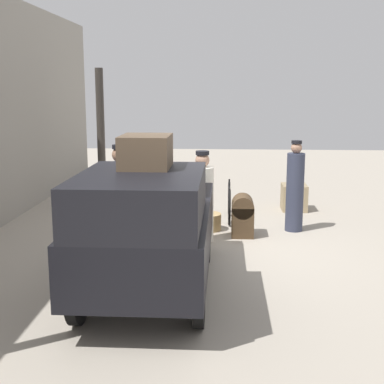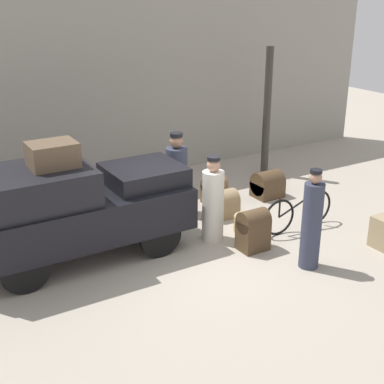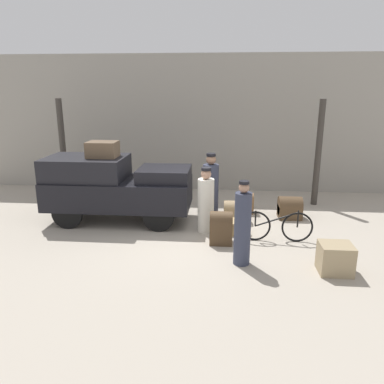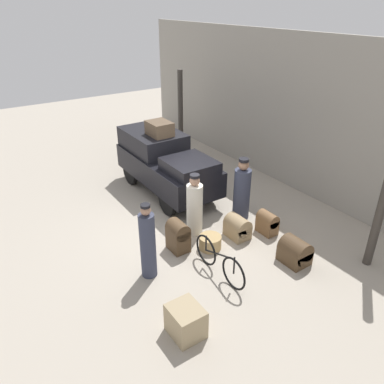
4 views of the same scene
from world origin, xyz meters
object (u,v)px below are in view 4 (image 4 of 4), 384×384
object	(u,v)px
trunk_barrel_dark	(237,227)
trunk_large_brown	(267,222)
porter_with_bicycle	(195,207)
porter_carrying_trunk	(242,192)
bicycle	(219,261)
porter_lifting_near_truck	(148,244)
trunk_wicker_pale	(295,252)
suitcase_small_leather	(186,321)
trunk_on_truck_roof	(160,128)
truck	(165,161)
suitcase_black_upright	(178,235)
wicker_basket	(210,242)

from	to	relation	value
trunk_barrel_dark	trunk_large_brown	distance (m)	0.78
porter_with_bicycle	porter_carrying_trunk	world-z (taller)	porter_carrying_trunk
bicycle	trunk_large_brown	size ratio (longest dim) A/B	2.89
porter_lifting_near_truck	trunk_large_brown	distance (m)	3.26
porter_carrying_trunk	trunk_wicker_pale	world-z (taller)	porter_carrying_trunk
suitcase_small_leather	trunk_wicker_pale	size ratio (longest dim) A/B	0.99
porter_carrying_trunk	bicycle	bearing A→B (deg)	-50.91
suitcase_small_leather	trunk_large_brown	distance (m)	3.77
bicycle	trunk_wicker_pale	size ratio (longest dim) A/B	2.70
suitcase_small_leather	trunk_on_truck_roof	size ratio (longest dim) A/B	0.82
truck	porter_carrying_trunk	bearing A→B (deg)	19.32
suitcase_black_upright	trunk_wicker_pale	bearing A→B (deg)	45.97
trunk_wicker_pale	trunk_barrel_dark	world-z (taller)	trunk_wicker_pale
trunk_barrel_dark	porter_with_bicycle	bearing A→B (deg)	-133.56
suitcase_black_upright	trunk_large_brown	world-z (taller)	suitcase_black_upright
porter_carrying_trunk	trunk_large_brown	size ratio (longest dim) A/B	2.95
suitcase_black_upright	trunk_on_truck_roof	world-z (taller)	trunk_on_truck_roof
trunk_wicker_pale	trunk_large_brown	distance (m)	1.25
porter_carrying_trunk	trunk_on_truck_roof	world-z (taller)	trunk_on_truck_roof
wicker_basket	porter_carrying_trunk	xyz separation A→B (m)	(-0.69, 1.52, 0.61)
porter_carrying_trunk	suitcase_small_leather	size ratio (longest dim) A/B	2.78
truck	bicycle	world-z (taller)	truck
porter_lifting_near_truck	trunk_large_brown	world-z (taller)	porter_lifting_near_truck
trunk_barrel_dark	trunk_on_truck_roof	xyz separation A→B (m)	(-3.42, -0.19, 1.64)
porter_with_bicycle	trunk_large_brown	distance (m)	1.87
porter_lifting_near_truck	trunk_large_brown	bearing A→B (deg)	86.32
trunk_wicker_pale	trunk_on_truck_roof	xyz separation A→B (m)	(-4.90, -0.60, 1.63)
porter_with_bicycle	suitcase_small_leather	distance (m)	3.25
truck	porter_lifting_near_truck	bearing A→B (deg)	-35.34
porter_with_bicycle	wicker_basket	bearing A→B (deg)	-5.05
trunk_barrel_dark	trunk_on_truck_roof	size ratio (longest dim) A/B	0.79
truck	porter_with_bicycle	bearing A→B (deg)	-13.52
suitcase_small_leather	trunk_on_truck_roof	bearing A→B (deg)	154.42
wicker_basket	porter_carrying_trunk	world-z (taller)	porter_carrying_trunk
bicycle	wicker_basket	xyz separation A→B (m)	(-0.88, 0.42, -0.21)
wicker_basket	trunk_wicker_pale	bearing A→B (deg)	40.31
porter_lifting_near_truck	suitcase_small_leather	distance (m)	1.85
trunk_barrel_dark	truck	bearing A→B (deg)	-176.51
trunk_on_truck_roof	trunk_barrel_dark	bearing A→B (deg)	3.23
bicycle	suitcase_small_leather	bearing A→B (deg)	-57.13
suitcase_small_leather	suitcase_black_upright	size ratio (longest dim) A/B	0.81
trunk_wicker_pale	suitcase_black_upright	world-z (taller)	suitcase_black_upright
wicker_basket	suitcase_small_leather	xyz separation A→B (m)	(1.82, -1.86, 0.13)
porter_carrying_trunk	suitcase_small_leather	world-z (taller)	porter_carrying_trunk
truck	suitcase_black_upright	size ratio (longest dim) A/B	4.91
trunk_large_brown	trunk_on_truck_roof	size ratio (longest dim) A/B	0.77
bicycle	porter_carrying_trunk	world-z (taller)	porter_carrying_trunk
bicycle	trunk_barrel_dark	xyz separation A→B (m)	(-0.90, 1.26, -0.10)
porter_carrying_trunk	trunk_barrel_dark	size ratio (longest dim) A/B	2.86
porter_lifting_near_truck	trunk_barrel_dark	xyz separation A→B (m)	(-0.07, 2.48, -0.53)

